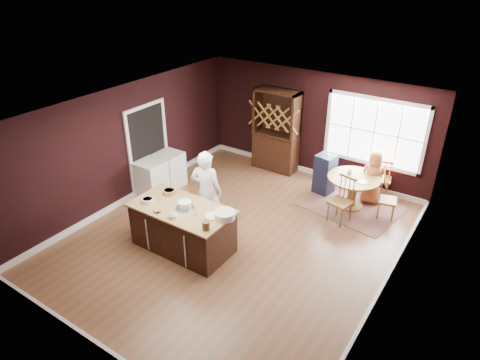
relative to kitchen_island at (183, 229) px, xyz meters
name	(u,v)px	position (x,y,z in m)	size (l,w,h in m)	color
room_shell	(237,179)	(0.68, 0.87, 0.91)	(7.00, 7.00, 7.00)	brown
window	(374,132)	(2.18, 4.34, 1.06)	(2.36, 0.10, 1.66)	white
doorway	(148,149)	(-2.29, 1.47, 0.59)	(0.08, 1.26, 2.13)	white
kitchen_island	(183,229)	(0.00, 0.00, 0.00)	(1.99, 1.04, 0.92)	black
dining_table	(353,186)	(2.17, 3.33, 0.10)	(1.18, 1.18, 0.75)	brown
baker	(206,192)	(-0.01, 0.78, 0.45)	(0.65, 0.43, 1.78)	white
layer_cake	(185,205)	(0.07, 0.02, 0.55)	(0.35, 0.35, 0.14)	white
bowl_blue	(148,201)	(-0.65, -0.22, 0.53)	(0.23, 0.23, 0.09)	white
bowl_yellow	(169,192)	(-0.54, 0.26, 0.53)	(0.25, 0.25, 0.09)	olive
bowl_pink	(157,211)	(-0.26, -0.37, 0.51)	(0.15, 0.15, 0.05)	silver
bowl_olive	(172,216)	(0.10, -0.35, 0.51)	(0.17, 0.17, 0.07)	beige
drinking_glass	(195,211)	(0.38, -0.04, 0.55)	(0.07, 0.07, 0.15)	white
dinner_plate	(212,216)	(0.67, 0.08, 0.49)	(0.29, 0.29, 0.02)	beige
white_tub	(225,215)	(0.89, 0.16, 0.55)	(0.38, 0.38, 0.13)	white
stoneware_crock	(206,226)	(0.84, -0.32, 0.56)	(0.13, 0.13, 0.16)	brown
toy_figurine	(206,222)	(0.73, -0.17, 0.52)	(0.05, 0.05, 0.08)	gold
rug	(350,206)	(2.17, 3.33, -0.43)	(2.10, 1.62, 0.01)	brown
chair_east	(388,198)	(2.97, 3.31, 0.03)	(0.40, 0.38, 0.94)	brown
chair_south	(341,200)	(2.18, 2.58, 0.09)	(0.44, 0.42, 1.05)	brown
chair_north	(382,177)	(2.57, 4.15, 0.08)	(0.43, 0.41, 1.03)	olive
seated_woman	(373,177)	(2.47, 3.79, 0.20)	(0.63, 0.41, 1.29)	#C06D42
high_chair	(325,173)	(1.37, 3.60, 0.07)	(0.41, 0.41, 1.02)	#1E2A47
toddler	(329,161)	(1.42, 3.68, 0.37)	(0.18, 0.14, 0.26)	#8CA5BF
table_plate	(363,182)	(2.41, 3.20, 0.32)	(0.21, 0.21, 0.02)	beige
table_cup	(350,172)	(2.02, 3.45, 0.36)	(0.11, 0.11, 0.09)	silver
hutch	(276,131)	(-0.27, 4.09, 0.64)	(1.18, 0.49, 2.16)	#3D1C10
washer	(151,179)	(-1.96, 1.15, 0.01)	(0.61, 0.59, 0.89)	silver
dryer	(170,169)	(-1.96, 1.79, 0.00)	(0.60, 0.59, 0.88)	silver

